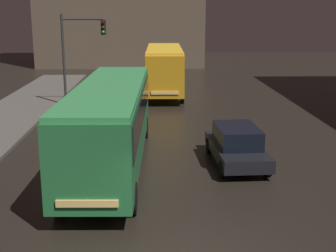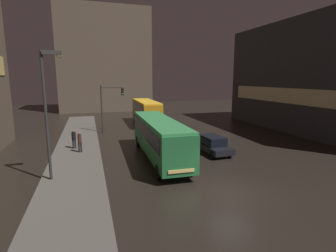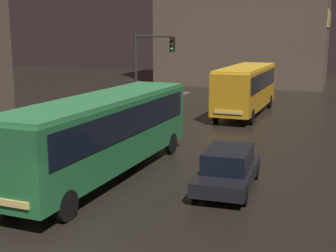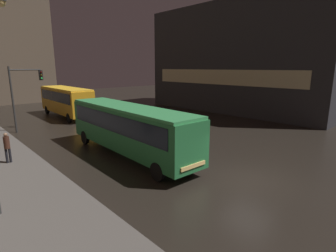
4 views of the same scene
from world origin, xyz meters
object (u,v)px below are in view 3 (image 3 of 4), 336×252
object	(u,v)px
pedestrian_mid	(33,117)
traffic_light_main	(149,61)
bus_far	(246,85)
pedestrian_near	(25,123)
car_taxi	(228,169)
bus_near	(104,128)

from	to	relation	value
pedestrian_mid	traffic_light_main	size ratio (longest dim) A/B	0.30
bus_far	traffic_light_main	size ratio (longest dim) A/B	1.73
pedestrian_near	car_taxi	bearing A→B (deg)	143.78
pedestrian_mid	traffic_light_main	bearing A→B (deg)	90.23
bus_near	car_taxi	size ratio (longest dim) A/B	2.56
bus_far	car_taxi	bearing A→B (deg)	99.71
pedestrian_near	pedestrian_mid	world-z (taller)	pedestrian_near
pedestrian_near	traffic_light_main	xyz separation A→B (m)	(3.35, 8.66, 2.69)
bus_near	bus_far	xyz separation A→B (m)	(2.48, 16.56, 0.07)
bus_far	pedestrian_near	world-z (taller)	bus_far
bus_far	pedestrian_near	bearing A→B (deg)	57.36
bus_far	pedestrian_near	size ratio (longest dim) A/B	5.50
bus_near	car_taxi	world-z (taller)	bus_near
bus_far	pedestrian_near	distance (m)	15.92
bus_near	pedestrian_near	distance (m)	7.21
car_taxi	pedestrian_near	distance (m)	11.72
pedestrian_mid	traffic_light_main	xyz separation A→B (m)	(3.91, 7.16, 2.71)
bus_near	pedestrian_mid	bearing A→B (deg)	-33.31
car_taxi	pedestrian_mid	bearing A→B (deg)	-23.56
pedestrian_near	bus_near	bearing A→B (deg)	131.31
bus_near	pedestrian_near	bearing A→B (deg)	-26.03
bus_far	pedestrian_mid	size ratio (longest dim) A/B	5.73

